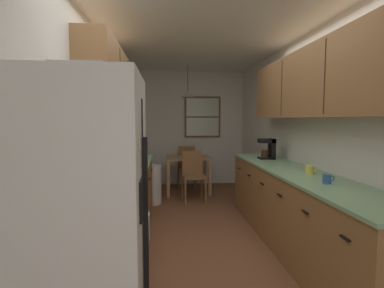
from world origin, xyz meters
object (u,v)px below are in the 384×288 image
Objects in this scene: refrigerator at (85,222)px; dining_chair_near at (193,173)px; coffee_maker at (268,148)px; mug_spare at (327,179)px; dining_chair_far at (186,164)px; storage_canister at (115,165)px; mug_by_coffeemaker at (310,170)px; dining_table at (188,163)px; stove_range at (105,239)px; trash_bin at (153,185)px; microwave_over_range at (87,90)px.

dining_chair_near is at bearing 74.32° from refrigerator.
coffee_maker is 2.66× the size of mug_spare.
storage_canister reaches higher than dining_chair_far.
dining_chair_near is 2.56m from mug_by_coffeemaker.
dining_table is 2.97m from storage_canister.
dining_chair_far is (0.98, 3.95, 0.03)m from stove_range.
dining_chair_near is at bearing 12.78° from trash_bin.
mug_spare is at bearing -15.97° from storage_canister.
stove_range is 1.22× the size of dining_chair_far.
refrigerator is at bearing -88.24° from storage_canister.
dining_chair_far reaches higher than dining_table.
storage_canister is (-0.01, 0.60, 0.53)m from stove_range.
microwave_over_range is 4.27m from dining_chair_far.
microwave_over_range is 2.22m from mug_spare.
dining_chair_far is at bearing 114.85° from coffee_maker.
dining_chair_near is 7.09× the size of mug_by_coffeemaker.
storage_canister is at bearing -114.95° from dining_chair_near.
microwave_over_range is 3.26m from dining_chair_near.
storage_canister is 1.67× the size of mug_by_coffeemaker.
dining_chair_far is at bearing 62.25° from trash_bin.
mug_spare is (1.93, 0.74, 0.07)m from refrigerator.
trash_bin is 3.16m from mug_spare.
mug_by_coffeemaker reaches higher than dining_table.
dining_table is (0.94, 4.08, -0.27)m from refrigerator.
stove_range is 1.29× the size of dining_table.
mug_by_coffeemaker reaches higher than dining_chair_near.
refrigerator reaches higher than dining_chair_near.
trash_bin is (-0.68, -0.74, -0.26)m from dining_table.
refrigerator reaches higher than mug_spare.
stove_range is 5.19× the size of storage_canister.
refrigerator is at bearing -159.06° from mug_spare.
microwave_over_range reaches higher than refrigerator.
storage_canister reaches higher than mug_spare.
dining_chair_near is at bearing 132.22° from coffee_maker.
storage_canister is 2.31m from coffee_maker.
microwave_over_range is 3.72m from dining_table.
storage_canister is at bearing 91.76° from refrigerator.
dining_chair_far is 3.53m from storage_canister.
refrigerator reaches higher than storage_canister.
mug_spare is at bearing -71.10° from dining_chair_near.
refrigerator is 15.58× the size of mug_spare.
storage_canister is (-0.04, 1.31, 0.14)m from refrigerator.
dining_chair_far is (0.01, 0.57, -0.10)m from dining_table.
trash_bin is 3.20× the size of storage_canister.
coffee_maker is at bearing 38.46° from microwave_over_range.
mug_spare reaches higher than trash_bin.
microwave_over_range reaches higher than mug_by_coffeemaker.
stove_range is 2.66m from trash_bin.
microwave_over_range reaches higher than dining_chair_far.
refrigerator is 2.57× the size of trash_bin.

